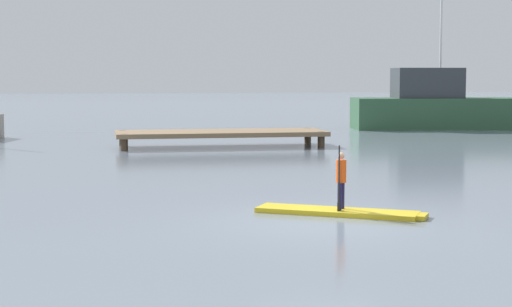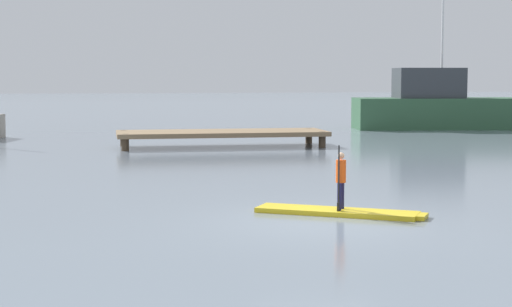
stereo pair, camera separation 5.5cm
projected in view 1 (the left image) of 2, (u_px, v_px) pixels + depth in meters
The scene contains 5 objects.
ground_plane at pixel (322, 222), 16.38m from camera, with size 240.00×240.00×0.00m, color slate.
paddleboard_near at pixel (340, 212), 17.23m from camera, with size 3.35×2.36×0.10m.
paddler_child_solo at pixel (341, 177), 17.15m from camera, with size 0.28×0.37×1.34m.
fishing_boat_white_large at pixel (444, 107), 44.79m from camera, with size 10.49×4.13×9.44m.
floating_dock at pixel (221, 133), 33.40m from camera, with size 8.28×2.76×0.64m.
Camera 1 is at (-4.26, -15.67, 2.85)m, focal length 58.97 mm.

